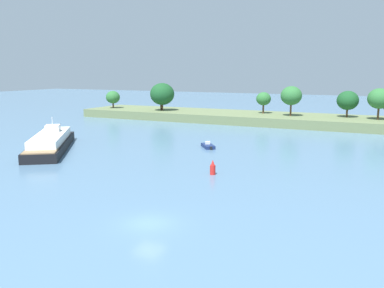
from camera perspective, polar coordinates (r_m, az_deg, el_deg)
The scene contains 5 objects.
ground_plane at distance 35.72m, azimuth -6.08°, elevation -10.99°, with size 400.00×400.00×0.00m, color slate.
treeline_island at distance 103.73m, azimuth 9.65°, elevation 4.14°, with size 99.11×17.32×9.60m.
small_motorboat at distance 69.19m, azimuth 2.26°, elevation -0.27°, with size 3.62×4.05×1.04m.
white_riverboat at distance 70.90m, azimuth -19.16°, elevation 0.22°, with size 16.66×20.79×5.21m.
channel_buoy_red at distance 51.31m, azimuth 2.91°, elevation -3.41°, with size 0.70×0.70×1.90m.
Camera 1 is at (17.52, -28.33, 12.89)m, focal length 38.12 mm.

